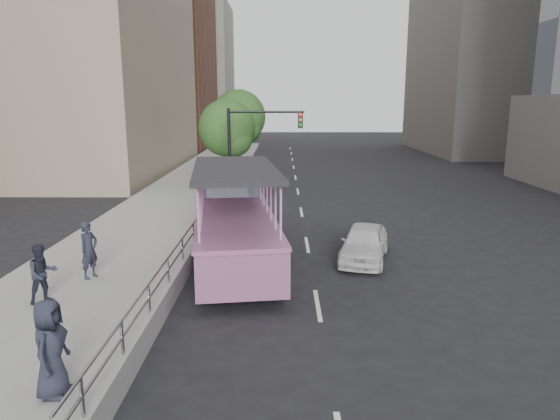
# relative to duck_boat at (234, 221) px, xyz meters

# --- Properties ---
(ground) EXTENTS (160.00, 160.00, 0.00)m
(ground) POSITION_rel_duck_boat_xyz_m (1.73, -2.60, -1.28)
(ground) COLOR black
(sidewalk) EXTENTS (5.50, 80.00, 0.30)m
(sidewalk) POSITION_rel_duck_boat_xyz_m (-4.02, 7.40, -1.13)
(sidewalk) COLOR #9C9C97
(sidewalk) RESTS_ON ground
(kerb_wall) EXTENTS (0.24, 30.00, 0.36)m
(kerb_wall) POSITION_rel_duck_boat_xyz_m (-1.39, -0.60, -0.80)
(kerb_wall) COLOR #A3A49F
(kerb_wall) RESTS_ON sidewalk
(guardrail) EXTENTS (0.07, 22.00, 0.71)m
(guardrail) POSITION_rel_duck_boat_xyz_m (-1.39, -0.60, -0.13)
(guardrail) COLOR #A0A0A4
(guardrail) RESTS_ON kerb_wall
(duck_boat) EXTENTS (3.87, 10.61, 3.44)m
(duck_boat) POSITION_rel_duck_boat_xyz_m (0.00, 0.00, 0.00)
(duck_boat) COLOR black
(duck_boat) RESTS_ON ground
(car) EXTENTS (2.45, 4.03, 1.28)m
(car) POSITION_rel_duck_boat_xyz_m (4.66, -0.56, -0.64)
(car) COLOR silver
(car) RESTS_ON ground
(pedestrian_near) EXTENTS (0.65, 0.76, 1.75)m
(pedestrian_near) POSITION_rel_duck_boat_xyz_m (-4.06, -3.25, -0.10)
(pedestrian_near) COLOR #222533
(pedestrian_near) RESTS_ON sidewalk
(pedestrian_mid) EXTENTS (0.98, 0.97, 1.59)m
(pedestrian_mid) POSITION_rel_duck_boat_xyz_m (-4.58, -5.13, -0.18)
(pedestrian_mid) COLOR #222533
(pedestrian_mid) RESTS_ON sidewalk
(pedestrian_far) EXTENTS (0.59, 0.90, 1.83)m
(pedestrian_far) POSITION_rel_duck_boat_xyz_m (-2.39, -9.43, -0.06)
(pedestrian_far) COLOR #222533
(pedestrian_far) RESTS_ON sidewalk
(parking_sign) EXTENTS (0.17, 0.54, 2.47)m
(parking_sign) POSITION_rel_duck_boat_xyz_m (-1.26, 7.01, 0.30)
(parking_sign) COLOR black
(parking_sign) RESTS_ON ground
(traffic_signal) EXTENTS (4.20, 0.32, 5.20)m
(traffic_signal) POSITION_rel_duck_boat_xyz_m (0.03, 9.90, 2.22)
(traffic_signal) COLOR black
(traffic_signal) RESTS_ON ground
(street_tree_near) EXTENTS (3.52, 3.52, 5.72)m
(street_tree_near) POSITION_rel_duck_boat_xyz_m (-1.57, 13.32, 2.54)
(street_tree_near) COLOR #382619
(street_tree_near) RESTS_ON ground
(street_tree_far) EXTENTS (3.97, 3.97, 6.45)m
(street_tree_far) POSITION_rel_duck_boat_xyz_m (-1.37, 19.32, 3.03)
(street_tree_far) COLOR #382619
(street_tree_far) RESTS_ON ground
(midrise_brick) EXTENTS (18.00, 16.00, 26.00)m
(midrise_brick) POSITION_rel_duck_boat_xyz_m (-16.27, 45.40, 11.72)
(midrise_brick) COLOR brown
(midrise_brick) RESTS_ON ground
(midrise_stone_a) EXTENTS (20.00, 20.00, 32.00)m
(midrise_stone_a) POSITION_rel_duck_boat_xyz_m (27.73, 39.40, 14.72)
(midrise_stone_a) COLOR slate
(midrise_stone_a) RESTS_ON ground
(midrise_stone_b) EXTENTS (16.00, 14.00, 20.00)m
(midrise_stone_b) POSITION_rel_duck_boat_xyz_m (-14.27, 61.40, 8.72)
(midrise_stone_b) COLOR slate
(midrise_stone_b) RESTS_ON ground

